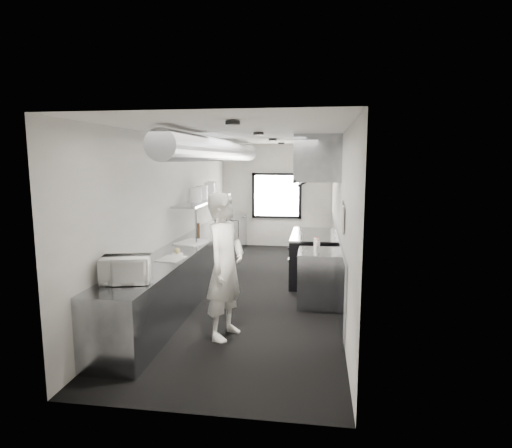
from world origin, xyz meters
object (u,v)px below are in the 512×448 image
(prep_counter, at_px, (187,270))
(plate_stack_a, at_px, (196,195))
(pass_shelf, at_px, (206,201))
(squeeze_bottle_e, at_px, (315,243))
(far_work_table, at_px, (230,234))
(squeeze_bottle_b, at_px, (318,247))
(squeeze_bottle_d, at_px, (316,244))
(plate_stack_c, at_px, (210,190))
(plate_stack_d, at_px, (212,189))
(range, at_px, (312,257))
(small_plate, at_px, (177,254))
(exhaust_hood, at_px, (318,159))
(bottle_station, at_px, (318,278))
(line_cook, at_px, (225,266))
(plate_stack_b, at_px, (202,193))
(squeeze_bottle_c, at_px, (317,245))
(knife_block, at_px, (197,229))
(deli_tub_a, at_px, (126,270))
(cutting_board, at_px, (192,242))
(microwave, at_px, (126,269))
(squeeze_bottle_a, at_px, (317,250))
(deli_tub_b, at_px, (133,271))

(prep_counter, bearing_deg, plate_stack_a, 93.26)
(pass_shelf, height_order, squeeze_bottle_e, pass_shelf)
(far_work_table, relative_size, squeeze_bottle_b, 6.22)
(squeeze_bottle_d, bearing_deg, squeeze_bottle_e, 94.82)
(plate_stack_c, bearing_deg, plate_stack_a, -90.93)
(plate_stack_d, bearing_deg, range, -21.25)
(pass_shelf, height_order, small_plate, pass_shelf)
(exhaust_hood, bearing_deg, bottle_station, -87.82)
(line_cook, height_order, plate_stack_b, line_cook)
(plate_stack_c, bearing_deg, squeeze_bottle_b, -42.65)
(pass_shelf, distance_m, plate_stack_a, 0.72)
(range, distance_m, small_plate, 2.91)
(exhaust_hood, relative_size, plate_stack_b, 7.61)
(range, height_order, squeeze_bottle_c, squeeze_bottle_c)
(small_plate, distance_m, plate_stack_c, 2.72)
(knife_block, bearing_deg, plate_stack_c, 67.37)
(range, distance_m, deli_tub_a, 4.00)
(cutting_board, xyz_separation_m, plate_stack_a, (-0.10, 0.62, 0.80))
(pass_shelf, xyz_separation_m, small_plate, (0.14, -2.28, -0.63))
(small_plate, relative_size, squeeze_bottle_c, 0.92)
(line_cook, xyz_separation_m, plate_stack_c, (-1.10, 3.49, 0.75))
(range, relative_size, squeeze_bottle_d, 9.60)
(microwave, height_order, squeeze_bottle_b, microwave)
(deli_tub_a, distance_m, squeeze_bottle_d, 3.13)
(deli_tub_a, bearing_deg, squeeze_bottle_e, 39.92)
(deli_tub_a, bearing_deg, range, 53.24)
(deli_tub_a, height_order, plate_stack_c, plate_stack_c)
(squeeze_bottle_d, bearing_deg, plate_stack_c, 141.45)
(range, bearing_deg, plate_stack_c, 164.76)
(plate_stack_c, xyz_separation_m, squeeze_bottle_d, (2.28, -1.82, -0.75))
(bottle_station, relative_size, line_cook, 0.46)
(far_work_table, bearing_deg, squeeze_bottle_d, -58.77)
(exhaust_hood, bearing_deg, deli_tub_a, -127.43)
(cutting_board, distance_m, plate_stack_a, 1.02)
(squeeze_bottle_a, bearing_deg, squeeze_bottle_c, 90.48)
(range, relative_size, squeeze_bottle_a, 9.85)
(pass_shelf, height_order, deli_tub_b, pass_shelf)
(plate_stack_d, height_order, squeeze_bottle_d, plate_stack_d)
(prep_counter, relative_size, deli_tub_a, 41.62)
(bottle_station, distance_m, squeeze_bottle_a, 0.62)
(squeeze_bottle_c, bearing_deg, plate_stack_d, 136.01)
(plate_stack_a, relative_size, squeeze_bottle_c, 1.37)
(squeeze_bottle_b, relative_size, squeeze_bottle_e, 1.11)
(far_work_table, height_order, cutting_board, cutting_board)
(small_plate, bearing_deg, squeeze_bottle_a, 6.91)
(pass_shelf, distance_m, range, 2.49)
(pass_shelf, distance_m, squeeze_bottle_d, 2.80)
(deli_tub_b, relative_size, squeeze_bottle_c, 0.62)
(plate_stack_a, xyz_separation_m, squeeze_bottle_e, (2.29, -0.74, -0.72))
(deli_tub_a, bearing_deg, squeeze_bottle_c, 36.47)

